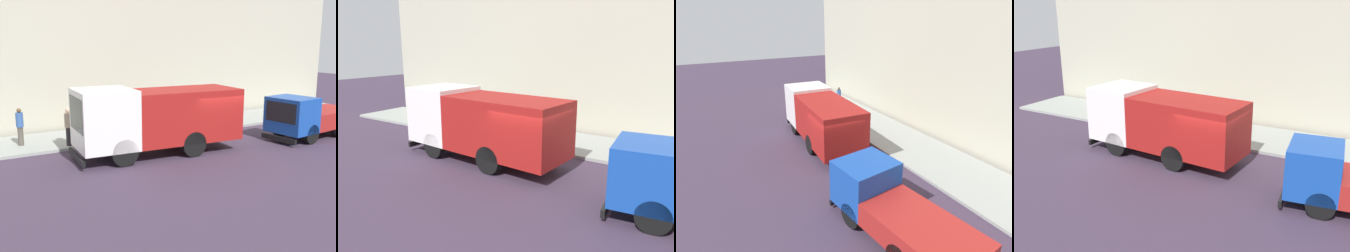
% 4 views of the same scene
% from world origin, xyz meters
% --- Properties ---
extents(ground, '(80.00, 80.00, 0.00)m').
position_xyz_m(ground, '(0.00, 0.00, 0.00)').
color(ground, '#3C2E42').
extents(sidewalk, '(3.74, 30.00, 0.14)m').
position_xyz_m(sidewalk, '(4.87, 0.00, 0.07)').
color(sidewalk, '#969C95').
rests_on(sidewalk, ground).
extents(building_facade, '(0.50, 30.00, 12.79)m').
position_xyz_m(building_facade, '(7.24, 0.00, 6.39)').
color(building_facade, '#B5B39C').
rests_on(building_facade, ground).
extents(large_utility_truck, '(2.95, 7.41, 2.96)m').
position_xyz_m(large_utility_truck, '(0.65, 2.54, 1.66)').
color(large_utility_truck, white).
rests_on(large_utility_truck, ground).
extents(pedestrian_walking, '(0.50, 0.50, 1.76)m').
position_xyz_m(pedestrian_walking, '(3.46, 5.60, 1.06)').
color(pedestrian_walking, black).
rests_on(pedestrian_walking, sidewalk).
extents(pedestrian_standing, '(0.47, 0.47, 1.73)m').
position_xyz_m(pedestrian_standing, '(4.57, 7.53, 1.06)').
color(pedestrian_standing, '#534D44').
rests_on(pedestrian_standing, sidewalk).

